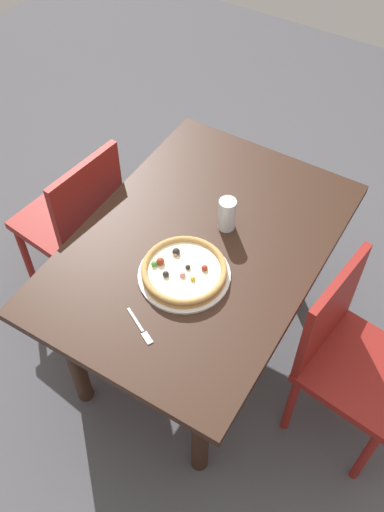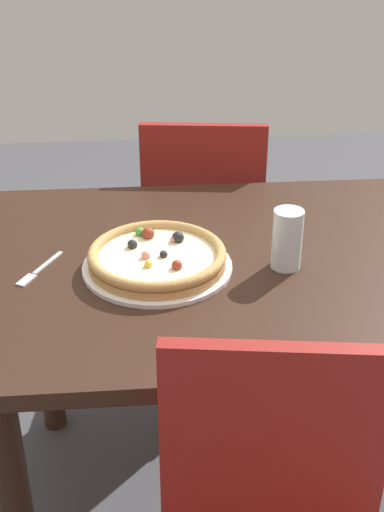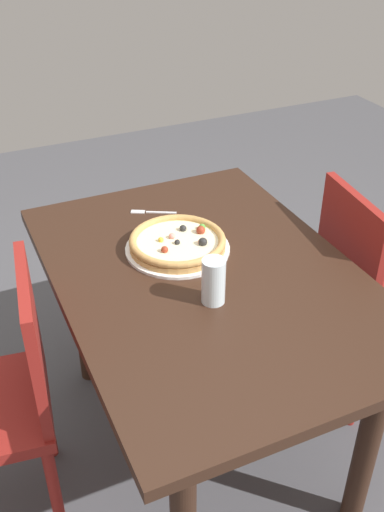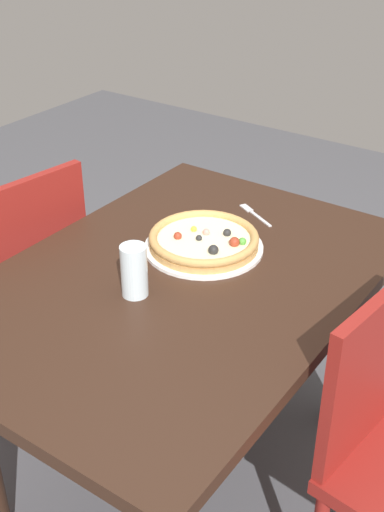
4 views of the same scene
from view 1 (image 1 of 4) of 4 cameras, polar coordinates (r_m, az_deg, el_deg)
ground_plane at (r=2.79m, az=0.59°, el=-8.73°), size 6.00×6.00×0.00m
dining_table at (r=2.27m, az=0.72°, el=-0.57°), size 1.28×0.89×0.75m
chair_near at (r=2.65m, az=-11.56°, el=3.52°), size 0.45×0.45×0.90m
chair_far at (r=2.27m, az=15.36°, el=-9.58°), size 0.45×0.45×0.90m
plate at (r=2.08m, az=-0.78°, el=-1.89°), size 0.34×0.34×0.01m
pizza at (r=2.06m, az=-0.81°, el=-1.46°), size 0.31×0.31×0.05m
fork at (r=1.96m, az=-5.10°, el=-7.26°), size 0.09×0.15×0.00m
drinking_glass at (r=2.19m, az=3.52°, el=4.19°), size 0.07×0.07×0.14m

